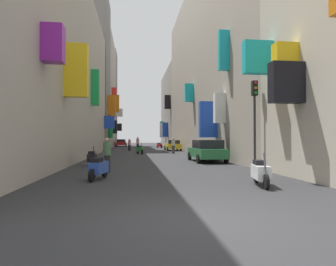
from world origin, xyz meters
TOP-DOWN VIEW (x-y plane):
  - ground_plane at (0.00, 30.00)m, footprint 140.00×140.00m
  - building_left_near at (-7.99, 15.74)m, footprint 7.26×31.47m
  - building_left_mid_b at (-7.99, 36.34)m, footprint 7.09×7.55m
  - building_left_mid_c at (-7.99, 46.95)m, footprint 7.28×13.69m
  - building_left_far at (-7.99, 56.90)m, footprint 7.30×6.20m
  - building_right_mid_a at (8.00, 25.02)m, footprint 7.36×33.75m
  - building_right_mid_b at (7.99, 50.95)m, footprint 7.14×18.09m
  - parked_car_green at (3.64, 13.64)m, footprint 2.01×4.42m
  - parked_car_yellow at (3.73, 31.50)m, footprint 1.87×4.39m
  - parked_car_red at (-3.73, 51.75)m, footprint 2.00×4.45m
  - scooter_black at (-3.81, 11.67)m, footprint 0.45×1.94m
  - scooter_red at (2.99, 42.49)m, footprint 0.84×1.78m
  - scooter_green at (-0.72, 23.95)m, footprint 0.76×1.93m
  - scooter_blue at (-2.75, 5.76)m, footprint 0.70×1.79m
  - scooter_white at (2.87, 3.59)m, footprint 0.67×1.91m
  - pedestrian_crossing at (-0.82, 31.61)m, footprint 0.51×0.51m
  - pedestrian_near_left at (-1.89, 31.88)m, footprint 0.45×0.45m
  - pedestrian_near_right at (2.81, 24.35)m, footprint 0.53×0.53m
  - pedestrian_mid_street at (-2.65, 8.28)m, footprint 0.51×0.51m
  - pedestrian_far_away at (4.25, 40.55)m, footprint 0.54×0.54m
  - traffic_light_near_corner at (-4.60, 33.33)m, footprint 0.26×0.34m
  - traffic_light_far_corner at (4.64, 8.06)m, footprint 0.26×0.34m

SIDE VIEW (x-z plane):
  - ground_plane at x=0.00m, z-range 0.00..0.00m
  - scooter_blue at x=-2.75m, z-range -0.10..1.03m
  - scooter_red at x=2.99m, z-range -0.10..1.03m
  - scooter_white at x=2.87m, z-range -0.10..1.03m
  - scooter_black at x=-3.81m, z-range -0.10..1.03m
  - scooter_green at x=-0.72m, z-range -0.10..1.03m
  - parked_car_yellow at x=3.73m, z-range 0.05..1.42m
  - parked_car_red at x=-3.73m, z-range 0.05..1.48m
  - pedestrian_far_away at x=4.25m, z-range -0.01..1.53m
  - parked_car_green at x=3.64m, z-range 0.03..1.52m
  - pedestrian_near_left at x=-1.89m, z-range -0.01..1.57m
  - pedestrian_mid_street at x=-2.65m, z-range -0.01..1.64m
  - pedestrian_near_right at x=2.81m, z-range 0.00..1.72m
  - pedestrian_crossing at x=-0.82m, z-range 0.00..1.80m
  - traffic_light_far_corner at x=4.64m, z-range 0.80..5.29m
  - traffic_light_near_corner at x=-4.60m, z-range 0.83..5.58m
  - building_left_near at x=-7.99m, z-range 0.00..14.03m
  - building_right_mid_b at x=7.99m, z-range -0.01..14.93m
  - building_left_mid_c at x=-7.99m, z-range -0.01..19.29m
  - building_right_mid_a at x=8.00m, z-range -0.01..19.40m
  - building_left_far at x=-7.99m, z-range -0.01..20.13m
  - building_left_mid_b at x=-7.99m, z-range -0.02..21.94m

